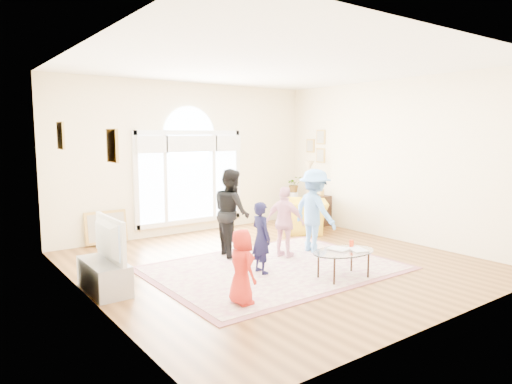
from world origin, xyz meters
TOP-DOWN VIEW (x-y plane):
  - ground at (0.00, 0.00)m, footprint 6.00×6.00m
  - room_shell at (0.01, 2.83)m, footprint 6.00×6.00m
  - area_rug at (-0.23, -0.25)m, footprint 3.60×2.60m
  - rug_border at (-0.23, -0.25)m, footprint 3.80×2.80m
  - tv_console at (-2.75, 0.30)m, footprint 0.45×1.00m
  - television at (-2.74, 0.30)m, footprint 0.17×1.04m
  - coffee_table at (0.27, -1.24)m, footprint 1.07×0.75m
  - armchair at (2.06, 1.54)m, footprint 1.39×1.41m
  - side_cabinet at (2.78, 1.90)m, footprint 0.40×0.50m
  - floor_lamp at (2.57, 2.00)m, footprint 0.29×0.29m
  - plant_pedestal at (2.70, 2.66)m, footprint 0.20×0.20m
  - potted_plant at (2.70, 2.66)m, footprint 0.45×0.42m
  - leaning_picture at (-1.87, 2.90)m, footprint 0.80×0.14m
  - child_red at (-1.53, -1.22)m, footprint 0.32×0.48m
  - child_navy at (-0.57, -0.34)m, footprint 0.28×0.41m
  - child_black at (-0.35, 0.80)m, footprint 0.72×0.85m
  - child_pink at (0.30, 0.14)m, footprint 0.56×0.77m
  - child_blue at (0.97, 0.12)m, footprint 0.57×0.97m

SIDE VIEW (x-z plane):
  - ground at x=0.00m, z-range 0.00..0.00m
  - leaning_picture at x=-1.87m, z-range -0.31..0.31m
  - rug_border at x=-0.23m, z-range 0.00..0.01m
  - area_rug at x=-0.23m, z-range 0.00..0.02m
  - tv_console at x=-2.75m, z-range 0.00..0.42m
  - armchair at x=2.06m, z-range 0.00..0.69m
  - side_cabinet at x=2.78m, z-range 0.00..0.70m
  - plant_pedestal at x=2.70m, z-range 0.00..0.70m
  - coffee_table at x=0.27m, z-range 0.13..0.67m
  - child_red at x=-1.53m, z-range 0.02..0.96m
  - child_navy at x=-0.57m, z-range 0.02..1.11m
  - child_pink at x=0.30m, z-range 0.02..1.24m
  - television at x=-2.74m, z-range 0.42..1.02m
  - child_blue at x=0.97m, z-range 0.02..1.51m
  - child_black at x=-0.35m, z-range 0.02..1.53m
  - potted_plant at x=2.70m, z-range 0.70..1.10m
  - floor_lamp at x=2.57m, z-range 0.53..2.04m
  - room_shell at x=0.01m, z-range -1.43..4.57m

